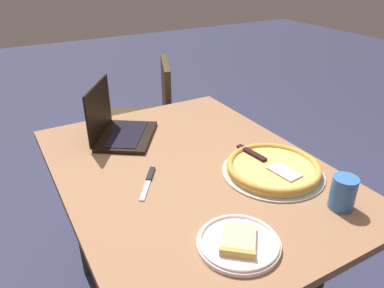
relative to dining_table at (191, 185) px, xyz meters
name	(u,v)px	position (x,y,z in m)	size (l,w,h in m)	color
dining_table	(191,185)	(0.00, 0.00, 0.00)	(1.29, 0.97, 0.72)	#8C6243
laptop	(117,127)	(0.39, 0.16, 0.14)	(0.38, 0.36, 0.25)	black
pizza_plate	(239,242)	(-0.44, 0.09, 0.10)	(0.24, 0.24, 0.04)	white
pizza_tray	(273,168)	(-0.19, -0.25, 0.10)	(0.39, 0.39, 0.04)	#A4A69E
table_knife	(149,180)	(-0.01, 0.18, 0.09)	(0.19, 0.14, 0.01)	#BDB2C3
drink_cup	(343,192)	(-0.46, -0.31, 0.14)	(0.08, 0.08, 0.11)	#3267AD
chair_near	(147,116)	(1.00, -0.23, -0.12)	(0.58, 0.58, 0.86)	#392C1A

